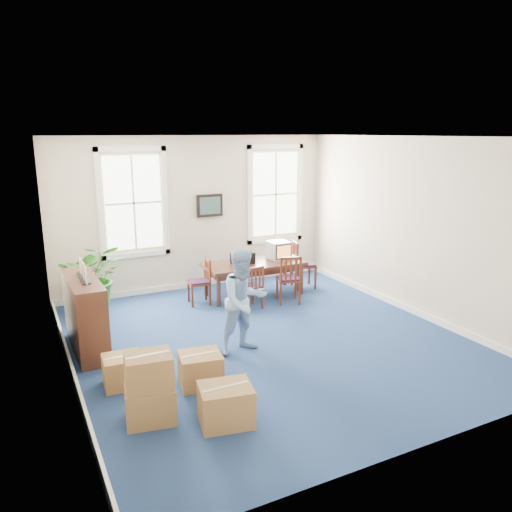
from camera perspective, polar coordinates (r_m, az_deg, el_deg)
name	(u,v)px	position (r m, az deg, el deg)	size (l,w,h in m)	color
floor	(267,339)	(8.19, 1.27, -9.51)	(6.50, 6.50, 0.00)	navy
ceiling	(268,137)	(7.51, 1.40, 13.48)	(6.50, 6.50, 0.00)	white
wall_back	(196,213)	(10.62, -6.90, 4.88)	(6.50, 6.50, 0.00)	beige
wall_front	(423,308)	(5.16, 18.51, -5.64)	(6.50, 6.50, 0.00)	beige
wall_left	(61,266)	(6.86, -21.42, -1.05)	(6.50, 6.50, 0.00)	beige
wall_right	(415,227)	(9.45, 17.67, 3.18)	(6.50, 6.50, 0.00)	beige
baseboard_back	(198,283)	(10.95, -6.62, -3.13)	(6.00, 0.04, 0.12)	white
baseboard_left	(74,375)	(7.39, -20.10, -12.63)	(0.04, 6.50, 0.12)	white
baseboard_right	(407,308)	(9.82, 16.88, -5.69)	(0.04, 6.50, 0.12)	white
window_left	(133,203)	(10.20, -13.83, 5.90)	(1.40, 0.12, 2.20)	white
window_right	(275,194)	(11.34, 2.22, 7.07)	(1.40, 0.12, 2.20)	white
wall_picture	(210,206)	(10.66, -5.31, 5.77)	(0.58, 0.06, 0.48)	black
conference_table	(254,279)	(10.21, -0.24, -2.62)	(2.02, 0.92, 0.69)	#48271A
crt_tv	(279,250)	(10.38, 2.60, 0.68)	(0.41, 0.45, 0.37)	#B7B7BC
game_console	(291,257)	(10.52, 4.02, -0.07)	(0.18, 0.22, 0.06)	white
equipment_bag	(243,258)	(10.04, -1.53, -0.25)	(0.43, 0.28, 0.22)	black
chair_near_left	(250,287)	(9.42, -0.64, -3.55)	(0.38, 0.38, 0.85)	maroon
chair_near_right	(288,278)	(9.78, 3.72, -2.57)	(0.43, 0.43, 0.97)	maroon
chair_end_left	(199,282)	(9.74, -6.55, -2.93)	(0.40, 0.40, 0.89)	maroon
chair_end_right	(304,264)	(10.73, 5.48, -0.94)	(0.46, 0.46, 1.02)	maroon
man	(244,301)	(7.51, -1.38, -5.17)	(0.79, 0.61, 1.61)	#93BAE4
credenza	(85,314)	(8.04, -18.93, -6.24)	(0.43, 1.51, 1.18)	#48271A
brochure_rack	(83,267)	(7.83, -19.20, -1.17)	(0.11, 0.64, 0.28)	#99999E
potted_plant	(94,277)	(9.74, -18.04, -2.28)	(1.17, 1.02, 1.30)	#1E5D14
cardboard_boxes	(165,378)	(6.18, -10.33, -13.57)	(1.52, 1.52, 0.87)	#A57844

